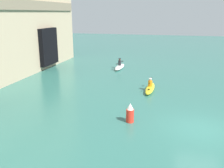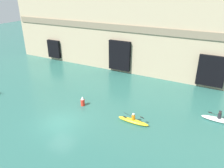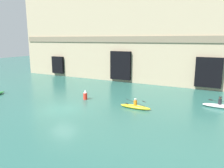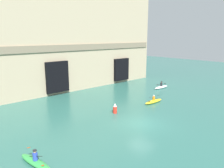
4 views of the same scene
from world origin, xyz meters
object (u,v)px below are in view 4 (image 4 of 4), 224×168
(kayak_yellow, at_px, (154,101))
(marker_buoy, at_px, (115,109))
(kayak_green, at_px, (36,162))
(kayak_white, at_px, (161,87))

(kayak_yellow, bearing_deg, marker_buoy, -3.50)
(kayak_green, height_order, marker_buoy, marker_buoy)
(kayak_white, relative_size, marker_buoy, 2.82)
(kayak_white, bearing_deg, kayak_yellow, 29.72)
(kayak_yellow, bearing_deg, kayak_white, -149.68)
(marker_buoy, bearing_deg, kayak_white, 14.90)
(kayak_green, xyz_separation_m, kayak_yellow, (17.32, 3.40, 0.01))
(kayak_white, bearing_deg, kayak_green, 17.48)
(marker_buoy, bearing_deg, kayak_yellow, -4.53)
(kayak_white, distance_m, kayak_yellow, 8.60)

